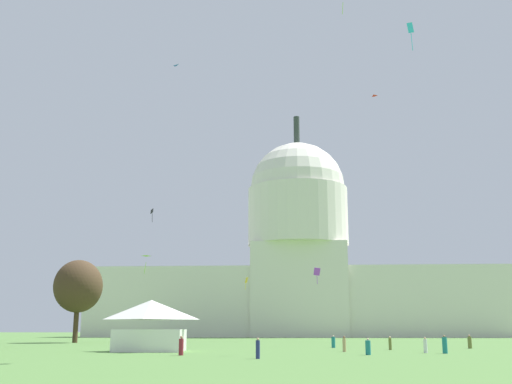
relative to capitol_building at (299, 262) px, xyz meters
name	(u,v)px	position (x,y,z in m)	size (l,w,h in m)	color
capitol_building	(299,262)	(0.00, 0.00, 0.00)	(120.73, 29.58, 66.16)	silver
event_tent	(151,325)	(-16.21, -114.65, -18.63)	(7.71, 6.76, 5.33)	white
tree_west_near	(78,286)	(-38.55, -74.96, -11.84)	(10.94, 10.88, 14.09)	#42301E
person_maroon_near_tent	(181,346)	(-11.13, -124.13, -20.57)	(0.60, 0.60, 1.71)	maroon
person_teal_aisle_center	(368,347)	(5.70, -122.12, -20.68)	(0.67, 0.67, 1.50)	#1E757A
person_teal_front_left	(445,345)	(13.46, -118.31, -20.55)	(0.66, 0.66, 1.75)	#1E757A
person_navy_back_right	(258,349)	(-3.86, -130.09, -20.59)	(0.45, 0.45, 1.64)	navy
person_olive_mid_center	(470,342)	(20.11, -102.33, -20.61)	(0.51, 0.51, 1.64)	olive
person_olive_mid_right	(390,344)	(9.72, -108.22, -20.64)	(0.47, 0.47, 1.52)	olive
person_tan_front_right	(344,345)	(4.13, -114.35, -20.61)	(0.41, 0.41, 1.60)	tan
person_teal_deep_crowd	(333,342)	(3.80, -100.53, -20.66)	(0.63, 0.63, 1.54)	#1E757A
person_white_near_tree_east	(425,346)	(11.87, -117.04, -20.64)	(0.43, 0.43, 1.54)	silver
kite_cyan_high	(411,30)	(12.44, -116.18, 13.60)	(0.79, 0.20, 3.38)	#33BCDB
kite_red_high	(373,96)	(16.30, -55.26, 29.62)	(1.23, 1.14, 0.33)	red
kite_violet_low	(317,272)	(2.16, -93.85, -11.33)	(0.98, 0.37, 2.29)	purple
kite_blue_high	(173,68)	(-21.93, -80.42, 26.02)	(1.30, 1.32, 0.39)	blue
kite_black_mid	(152,212)	(-26.11, -74.73, 1.18)	(0.65, 0.95, 2.44)	black
kite_yellow_low	(246,281)	(-10.65, -57.83, -9.74)	(0.71, 0.74, 2.43)	yellow
kite_lime_low	(146,259)	(-24.05, -85.96, -8.33)	(1.33, 0.91, 2.59)	#8CD133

